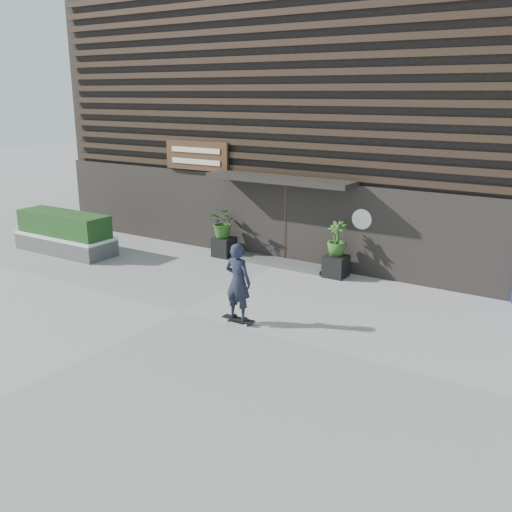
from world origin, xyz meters
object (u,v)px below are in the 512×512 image
Objects in this scene: raised_bed at (66,244)px; skateboarder at (238,282)px; planter_pot_left at (224,247)px; planter_pot_right at (336,266)px.

skateboarder is (7.96, -1.87, 0.70)m from raised_bed.
planter_pot_left is 3.80m from planter_pot_right.
planter_pot_right is 8.68m from raised_bed.
skateboarder reaches higher than planter_pot_right.
planter_pot_left is at bearing 128.99° from skateboarder.
planter_pot_right reaches higher than raised_bed.
skateboarder is (3.39, -4.19, 0.65)m from planter_pot_left.
skateboarder is at bearing -13.22° from raised_bed.
raised_bed is 1.92× the size of skateboarder.
planter_pot_right is 4.26m from skateboarder.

